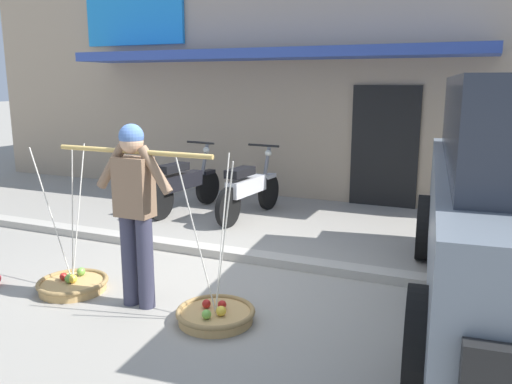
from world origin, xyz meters
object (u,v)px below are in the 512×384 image
(motorcycle_nearest_shop, at_px, (183,184))
(motorcycle_second_in_row, at_px, (248,189))
(fruit_vendor, at_px, (135,204))
(fruit_basket_right_side, at_px, (216,314))
(fruit_basket_left_side, at_px, (73,284))

(motorcycle_nearest_shop, xyz_separation_m, motorcycle_second_in_row, (1.12, 0.06, 0.00))
(fruit_vendor, xyz_separation_m, motorcycle_nearest_shop, (-1.50, 3.27, -0.52))
(fruit_vendor, height_order, fruit_basket_right_side, fruit_vendor)
(motorcycle_nearest_shop, bearing_deg, motorcycle_second_in_row, 2.84)
(fruit_vendor, relative_size, fruit_basket_right_side, 1.17)
(fruit_basket_left_side, height_order, fruit_basket_right_side, same)
(fruit_vendor, height_order, fruit_basket_left_side, fruit_vendor)
(motorcycle_nearest_shop, bearing_deg, fruit_basket_left_side, -78.11)
(fruit_basket_right_side, height_order, motorcycle_nearest_shop, fruit_basket_right_side)
(fruit_basket_left_side, bearing_deg, motorcycle_nearest_shop, 101.89)
(fruit_basket_left_side, bearing_deg, motorcycle_second_in_row, 82.58)
(fruit_basket_right_side, xyz_separation_m, motorcycle_nearest_shop, (-2.32, 3.29, 0.38))
(fruit_basket_left_side, bearing_deg, fruit_basket_right_side, -1.37)
(fruit_vendor, xyz_separation_m, fruit_basket_right_side, (0.82, -0.02, -0.91))
(motorcycle_second_in_row, bearing_deg, fruit_basket_left_side, -97.42)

